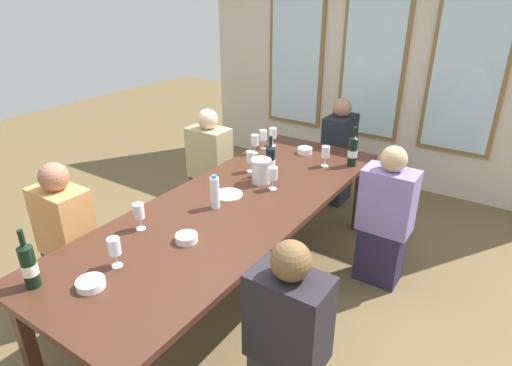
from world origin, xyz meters
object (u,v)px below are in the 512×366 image
Objects in this scene: tasting_bowl_2 at (186,238)px; wine_glass_6 at (255,141)px; wine_glass_7 at (273,134)px; seated_person_4 at (338,154)px; white_plate_0 at (228,194)px; wine_glass_2 at (326,153)px; wine_glass_0 at (139,212)px; tasting_bowl_0 at (305,151)px; water_bottle at (215,192)px; seated_person_0 at (68,242)px; dining_table at (235,210)px; seated_person_1 at (287,343)px; wine_glass_1 at (273,175)px; tasting_bowl_1 at (91,284)px; wine_bottle_1 at (270,160)px; wine_bottle_0 at (29,265)px; metal_pitcher at (261,171)px; wine_bottle_2 at (353,151)px; wine_glass_5 at (114,248)px; wine_glass_4 at (263,136)px; wine_glass_3 at (250,158)px; seated_person_2 at (210,169)px; seated_person_3 at (385,220)px.

tasting_bowl_2 is 0.76× the size of wine_glass_6.
seated_person_4 is (0.39, 0.67, -0.33)m from wine_glass_7.
wine_glass_2 is (0.34, 0.89, 0.11)m from white_plate_0.
seated_person_4 is at bearing 83.31° from wine_glass_0.
tasting_bowl_0 is 0.55× the size of water_bottle.
water_bottle is 0.22× the size of seated_person_4.
tasting_bowl_0 is at bearing 67.02° from seated_person_0.
wine_glass_0 is (-0.28, -0.60, 0.18)m from dining_table.
seated_person_1 reaches higher than wine_glass_7.
tasting_bowl_1 is at bearing -96.37° from wine_glass_1.
wine_bottle_1 reaches higher than wine_glass_7.
wine_bottle_1 is 2.41× the size of tasting_bowl_2.
wine_bottle_0 is 0.29× the size of seated_person_4.
wine_glass_7 is (-0.49, 0.79, -0.00)m from wine_glass_1.
dining_table is at bearing 59.30° from water_bottle.
seated_person_1 is (0.85, -0.73, -0.16)m from dining_table.
metal_pitcher is 0.95m from tasting_bowl_2.
wine_bottle_2 is 0.86m from wine_glass_6.
wine_bottle_1 is at bearing 95.67° from tasting_bowl_2.
tasting_bowl_0 is 0.12× the size of seated_person_0.
white_plate_0 is at bearing -93.75° from seated_person_4.
tasting_bowl_0 is (0.27, 2.42, -0.10)m from wine_bottle_0.
wine_glass_1 is at bearing 73.16° from dining_table.
wine_glass_0 is at bearing 173.79° from seated_person_1.
seated_person_1 reaches higher than wine_glass_5.
wine_bottle_2 is 0.23m from wine_glass_2.
tasting_bowl_1 is 0.60m from tasting_bowl_2.
wine_bottle_2 reaches higher than wine_glass_7.
wine_bottle_2 is 0.85m from wine_glass_4.
water_bottle is 0.82m from wine_glass_5.
white_plate_0 is 1.22× the size of wine_glass_6.
wine_glass_3 is 1.67m from seated_person_1.
wine_glass_5 is 1.89m from seated_person_2.
wine_glass_2 reaches higher than tasting_bowl_0.
wine_glass_6 is (-0.47, 1.43, 0.09)m from tasting_bowl_2.
wine_bottle_1 reaches higher than dining_table.
wine_glass_5 is at bearing -61.32° from wine_glass_0.
seated_person_4 is (0.31, 3.09, -0.34)m from wine_bottle_0.
wine_bottle_1 is at bearing 13.72° from wine_glass_3.
metal_pitcher is 1.34m from wine_glass_5.
wine_glass_0 is 1.74m from wine_glass_7.
tasting_bowl_0 is at bearing 100.66° from wine_glass_1.
wine_glass_0 and wine_glass_2 have the same top height.
wine_glass_7 is at bearing 67.34° from wine_glass_4.
metal_pitcher is 1.45m from seated_person_0.
wine_bottle_0 is at bearing -88.22° from wine_glass_7.
seated_person_3 is (1.16, 2.02, -0.34)m from wine_bottle_0.
dining_table is 13.71× the size of white_plate_0.
water_bottle is 1.38× the size of wine_glass_2.
wine_glass_2 is 0.16× the size of seated_person_2.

